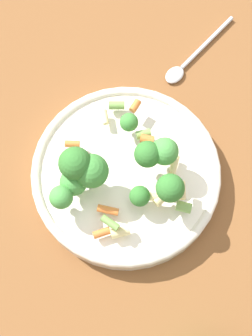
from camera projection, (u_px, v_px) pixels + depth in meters
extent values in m
plane|color=brown|center=(126.00, 178.00, 0.72)|extent=(3.00, 3.00, 0.00)
cylinder|color=silver|center=(126.00, 175.00, 0.71)|extent=(0.28, 0.28, 0.03)
torus|color=silver|center=(126.00, 172.00, 0.69)|extent=(0.28, 0.28, 0.01)
cylinder|color=#8CB766|center=(139.00, 199.00, 0.66)|extent=(0.01, 0.01, 0.01)
sphere|color=#33722D|center=(140.00, 196.00, 0.65)|extent=(0.03, 0.03, 0.03)
cylinder|color=#8CB766|center=(169.00, 193.00, 0.64)|extent=(0.01, 0.01, 0.01)
sphere|color=#33722D|center=(170.00, 188.00, 0.62)|extent=(0.04, 0.04, 0.04)
cylinder|color=#8CB766|center=(93.00, 178.00, 0.66)|extent=(0.02, 0.02, 0.02)
sphere|color=#3D8438|center=(91.00, 171.00, 0.63)|extent=(0.05, 0.05, 0.05)
cylinder|color=#8CB766|center=(129.00, 127.00, 0.70)|extent=(0.01, 0.01, 0.01)
sphere|color=#3D8438|center=(129.00, 122.00, 0.68)|extent=(0.03, 0.03, 0.03)
cylinder|color=#8CB766|center=(75.00, 187.00, 0.67)|extent=(0.01, 0.01, 0.01)
sphere|color=#479342|center=(73.00, 182.00, 0.65)|extent=(0.04, 0.04, 0.04)
cylinder|color=#8CB766|center=(77.00, 171.00, 0.65)|extent=(0.02, 0.02, 0.02)
sphere|color=#33722D|center=(75.00, 163.00, 0.62)|extent=(0.05, 0.05, 0.05)
cylinder|color=#8CB766|center=(163.00, 158.00, 0.67)|extent=(0.01, 0.01, 0.02)
sphere|color=#479342|center=(165.00, 151.00, 0.64)|extent=(0.04, 0.04, 0.04)
cylinder|color=#8CB766|center=(147.00, 160.00, 0.66)|extent=(0.01, 0.01, 0.01)
sphere|color=#33722D|center=(147.00, 154.00, 0.64)|extent=(0.04, 0.04, 0.04)
cylinder|color=#8CB766|center=(63.00, 201.00, 0.65)|extent=(0.01, 0.01, 0.01)
sphere|color=#479342|center=(61.00, 197.00, 0.63)|extent=(0.03, 0.03, 0.03)
cylinder|color=orange|center=(136.00, 106.00, 0.70)|extent=(0.02, 0.02, 0.01)
cylinder|color=#729E4C|center=(117.00, 105.00, 0.71)|extent=(0.03, 0.02, 0.01)
cylinder|color=orange|center=(72.00, 144.00, 0.69)|extent=(0.02, 0.01, 0.01)
cylinder|color=orange|center=(147.00, 140.00, 0.67)|extent=(0.02, 0.02, 0.01)
cylinder|color=beige|center=(120.00, 232.00, 0.65)|extent=(0.03, 0.02, 0.01)
cylinder|color=beige|center=(174.00, 165.00, 0.68)|extent=(0.01, 0.03, 0.01)
cylinder|color=orange|center=(108.00, 210.00, 0.66)|extent=(0.03, 0.01, 0.01)
cylinder|color=beige|center=(153.00, 197.00, 0.65)|extent=(0.03, 0.01, 0.01)
cylinder|color=beige|center=(182.00, 190.00, 0.65)|extent=(0.01, 0.03, 0.01)
cylinder|color=#729E4C|center=(143.00, 134.00, 0.68)|extent=(0.02, 0.02, 0.01)
cylinder|color=orange|center=(169.00, 186.00, 0.67)|extent=(0.01, 0.02, 0.01)
cylinder|color=beige|center=(161.00, 199.00, 0.65)|extent=(0.02, 0.02, 0.01)
cylinder|color=#729E4C|center=(79.00, 161.00, 0.67)|extent=(0.02, 0.02, 0.01)
cylinder|color=beige|center=(105.00, 117.00, 0.70)|extent=(0.02, 0.02, 0.01)
cylinder|color=#729E4C|center=(184.00, 207.00, 0.66)|extent=(0.02, 0.02, 0.01)
cylinder|color=orange|center=(102.00, 233.00, 0.65)|extent=(0.03, 0.02, 0.01)
cylinder|color=#729E4C|center=(110.00, 223.00, 0.63)|extent=(0.03, 0.02, 0.01)
cylinder|color=silver|center=(207.00, 42.00, 0.79)|extent=(0.08, 0.12, 0.01)
ellipsoid|color=silver|center=(175.00, 75.00, 0.77)|extent=(0.04, 0.04, 0.01)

